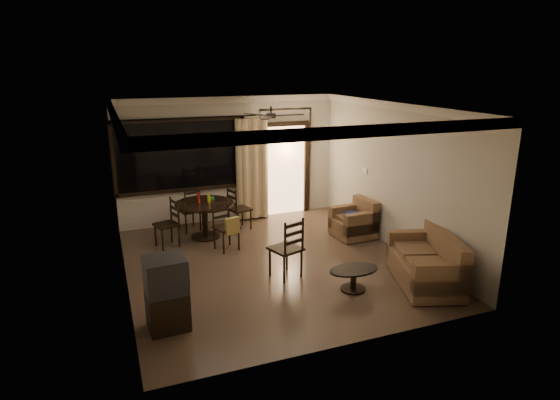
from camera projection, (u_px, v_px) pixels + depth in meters
name	position (u px, v px, depth m)	size (l,w,h in m)	color
ground	(272.00, 263.00, 8.46)	(5.50, 5.50, 0.00)	#7F6651
room_shell	(269.00, 146.00, 9.75)	(5.50, 6.70, 5.50)	beige
dining_table	(205.00, 210.00, 9.59)	(1.20, 1.20, 0.97)	black
dining_chair_west	(167.00, 233.00, 9.19)	(0.52, 0.52, 0.95)	black
dining_chair_east	(239.00, 217.00, 10.16)	(0.52, 0.52, 0.95)	black
dining_chair_south	(227.00, 235.00, 9.01)	(0.52, 0.56, 0.95)	black
dining_chair_north	(190.00, 218.00, 10.08)	(0.52, 0.52, 0.95)	black
tv_cabinet	(167.00, 293.00, 6.26)	(0.57, 0.52, 1.02)	black
sofa	(428.00, 264.00, 7.61)	(1.29, 1.76, 0.84)	#4F3424
armchair	(355.00, 222.00, 9.71)	(0.80, 0.80, 0.77)	#4F3424
coffee_table	(354.00, 276.00, 7.41)	(0.82, 0.49, 0.36)	black
side_chair	(286.00, 259.00, 7.85)	(0.59, 0.59, 1.06)	black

